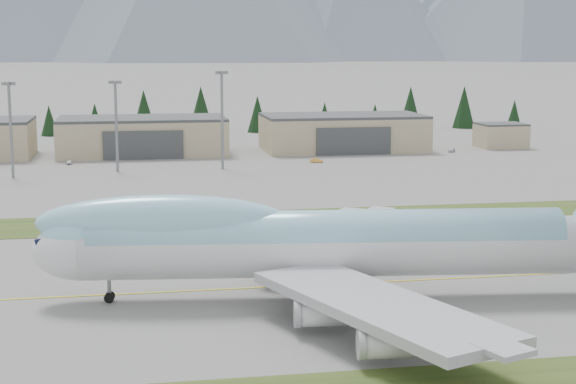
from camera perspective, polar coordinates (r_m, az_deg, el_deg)
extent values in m
plane|color=#5F5F5C|center=(114.93, -0.70, -6.16)|extent=(7000.00, 7000.00, 0.00)
cube|color=#2D4518|center=(158.33, -3.36, -1.87)|extent=(400.00, 18.00, 0.08)
cube|color=yellow|center=(114.93, -0.70, -6.16)|extent=(400.00, 0.40, 0.02)
cylinder|color=silver|center=(108.51, 3.12, -3.60)|extent=(62.53, 14.38, 7.21)
cylinder|color=#91D3ED|center=(108.10, 2.54, -2.92)|extent=(58.06, 13.32, 6.65)
ellipsoid|color=silver|center=(109.48, -13.29, -3.72)|extent=(12.30, 8.50, 7.21)
ellipsoid|color=#91D3ED|center=(109.19, -13.32, -3.04)|extent=(10.29, 7.19, 6.11)
ellipsoid|color=#91D3ED|center=(107.48, -8.11, -1.93)|extent=(31.12, 9.64, 6.65)
cube|color=#0C1433|center=(109.91, -15.31, -2.98)|extent=(2.70, 3.14, 1.44)
cube|color=#ADB0B5|center=(126.94, 3.17, -2.62)|extent=(27.60, 33.36, 1.11)
cube|color=#ADB0B5|center=(91.77, 5.79, -7.33)|extent=(21.91, 34.83, 1.11)
cylinder|color=silver|center=(122.61, 1.02, -4.05)|extent=(6.05, 3.42, 2.77)
cylinder|color=silver|center=(133.13, 3.02, -2.99)|extent=(6.05, 3.42, 2.77)
cylinder|color=silver|center=(95.95, 2.31, -7.86)|extent=(6.05, 3.42, 2.77)
cylinder|color=silver|center=(86.96, 6.61, -9.76)|extent=(6.05, 3.42, 2.77)
cylinder|color=slate|center=(110.20, -11.48, -6.31)|extent=(0.54, 0.54, 2.66)
cylinder|color=slate|center=(112.75, 2.06, -5.71)|extent=(0.69, 0.69, 2.88)
cylinder|color=slate|center=(106.37, 2.40, -6.63)|extent=(0.69, 0.69, 2.88)
cylinder|color=slate|center=(113.40, 4.86, -5.65)|extent=(0.69, 0.69, 2.88)
cylinder|color=slate|center=(107.06, 5.37, -6.56)|extent=(0.69, 0.69, 2.88)
cylinder|color=black|center=(109.97, -11.50, -6.73)|extent=(1.26, 0.53, 1.22)
cylinder|color=black|center=(110.81, -11.43, -6.61)|extent=(1.26, 0.53, 1.22)
cylinder|color=black|center=(112.96, 2.06, -6.09)|extent=(1.39, 0.71, 1.33)
cylinder|color=black|center=(106.59, 2.40, -7.04)|extent=(1.39, 0.71, 1.33)
cylinder|color=black|center=(113.61, 4.86, -6.03)|extent=(1.39, 0.71, 1.33)
cylinder|color=black|center=(107.27, 5.37, -6.96)|extent=(1.39, 0.71, 1.33)
cube|color=tan|center=(260.58, -9.38, 3.53)|extent=(48.00, 26.00, 10.00)
cube|color=#393D3F|center=(260.10, -9.42, 4.71)|extent=(48.00, 26.00, 0.80)
cube|color=#393D3F|center=(247.45, -9.33, 3.00)|extent=(22.08, 0.60, 8.00)
cube|color=tan|center=(268.07, 3.57, 3.79)|extent=(48.00, 26.00, 10.00)
cube|color=#393D3F|center=(267.61, 3.58, 4.94)|extent=(48.00, 26.00, 0.80)
cube|color=#393D3F|center=(255.33, 4.27, 3.29)|extent=(22.08, 0.60, 8.00)
cube|color=tan|center=(282.33, 13.60, 3.52)|extent=(14.00, 12.00, 7.00)
cube|color=#393D3F|center=(281.99, 13.63, 4.29)|extent=(14.00, 12.00, 0.60)
cylinder|color=slate|center=(219.23, -17.47, 3.73)|extent=(0.70, 0.70, 21.95)
cube|color=slate|center=(218.50, -17.62, 6.69)|extent=(3.20, 3.20, 0.80)
cylinder|color=slate|center=(223.87, -11.03, 4.08)|extent=(0.70, 0.70, 21.88)
cube|color=slate|center=(223.16, -11.12, 6.98)|extent=(3.20, 3.20, 0.80)
cylinder|color=slate|center=(225.14, -4.28, 4.54)|extent=(0.70, 0.70, 24.09)
cube|color=slate|center=(224.46, -4.32, 7.70)|extent=(3.20, 3.20, 0.80)
imported|color=silver|center=(241.80, -13.95, 1.75)|extent=(1.53, 3.46, 1.16)
imported|color=gold|center=(238.50, 1.84, 1.92)|extent=(3.77, 2.60, 1.18)
imported|color=silver|center=(267.29, 10.54, 2.56)|extent=(3.42, 4.36, 1.18)
cone|color=black|center=(322.09, -15.18, 4.48)|extent=(6.05, 6.05, 10.81)
cone|color=black|center=(322.89, -12.37, 4.64)|extent=(6.30, 6.30, 11.25)
cone|color=black|center=(318.81, -9.30, 5.11)|extent=(8.99, 8.99, 16.06)
cone|color=black|center=(323.91, -5.65, 5.33)|extent=(9.50, 9.50, 16.96)
cone|color=black|center=(324.46, -1.99, 5.06)|extent=(7.50, 7.50, 13.39)
cone|color=black|center=(329.34, 2.38, 4.90)|extent=(6.04, 6.04, 10.79)
cone|color=black|center=(330.90, 5.64, 4.83)|extent=(5.73, 5.73, 10.23)
cone|color=black|center=(340.01, 7.92, 5.42)|extent=(9.13, 9.13, 16.30)
cone|color=black|center=(348.48, 11.30, 5.42)|extent=(9.13, 9.13, 16.30)
cone|color=black|center=(354.52, 14.42, 4.94)|extent=(6.12, 6.12, 10.93)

